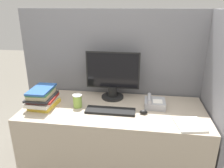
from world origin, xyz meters
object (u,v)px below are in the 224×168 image
at_px(mouse, 144,112).
at_px(book_stack, 42,97).
at_px(monitor, 113,77).
at_px(coffee_cup, 78,101).
at_px(keyboard, 110,111).
at_px(desk_telephone, 154,103).

distance_m(mouse, book_stack, 0.92).
xyz_separation_m(monitor, book_stack, (-0.61, -0.28, -0.13)).
relative_size(monitor, coffee_cup, 4.37).
xyz_separation_m(monitor, mouse, (0.31, -0.31, -0.20)).
bearing_deg(coffee_cup, book_stack, -175.04).
height_order(keyboard, mouse, mouse).
bearing_deg(keyboard, monitor, 94.38).
relative_size(monitor, desk_telephone, 2.79).
bearing_deg(monitor, keyboard, -85.62).
xyz_separation_m(keyboard, mouse, (0.29, -0.00, 0.01)).
relative_size(monitor, mouse, 7.55).
xyz_separation_m(mouse, desk_telephone, (0.10, 0.16, 0.02)).
bearing_deg(desk_telephone, mouse, -121.25).
xyz_separation_m(monitor, desk_telephone, (0.41, -0.15, -0.18)).
bearing_deg(book_stack, monitor, 24.96).
distance_m(mouse, desk_telephone, 0.18).
bearing_deg(mouse, desk_telephone, 58.75).
distance_m(coffee_cup, book_stack, 0.32).
height_order(book_stack, desk_telephone, book_stack).
height_order(monitor, coffee_cup, monitor).
bearing_deg(desk_telephone, book_stack, -172.63).
relative_size(book_stack, desk_telephone, 1.59).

